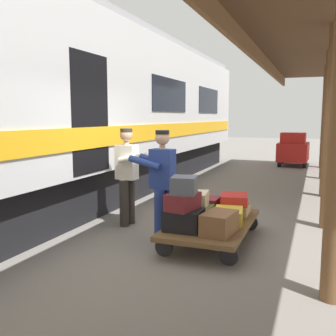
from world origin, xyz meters
The scene contains 16 objects.
ground_plane centered at (0.00, 0.00, 0.00)m, with size 60.00×60.00×0.00m, color slate.
train_car centered at (3.43, 0.00, 2.06)m, with size 3.02×21.17×4.00m.
luggage_cart centered at (-0.20, 0.04, 0.27)m, with size 1.15×2.08×0.32m.
suitcase_burgundy_valise centered at (0.05, -0.53, 0.44)m, with size 0.42×0.45×0.24m, color maroon.
suitcase_black_hardshell centered at (0.05, 0.62, 0.47)m, with size 0.51×0.45×0.30m, color black.
suitcase_tan_vintage centered at (-0.45, -0.53, 0.41)m, with size 0.41×0.46×0.17m, color tan.
suitcase_olive_duffel centered at (0.05, 0.04, 0.43)m, with size 0.48×0.44×0.21m, color brown.
suitcase_yellow_case centered at (-0.45, 0.04, 0.43)m, with size 0.41×0.55×0.21m, color gold.
suitcase_brown_leather centered at (-0.45, 0.62, 0.47)m, with size 0.37×0.56×0.30m, color brown.
suitcase_red_plastic centered at (-0.42, -0.50, 0.57)m, with size 0.42×0.52×0.16m, color #AD231E.
suitcase_cream_canvas centered at (0.04, 0.05, 0.65)m, with size 0.31×0.48×0.22m, color beige.
suitcase_maroon_trunk centered at (0.07, 0.63, 0.73)m, with size 0.33×0.50×0.23m, color maroon.
suitcase_slate_roller centered at (0.04, 0.66, 0.97)m, with size 0.33×0.37×0.24m, color #4C515B.
porter_in_overalls centered at (0.55, 0.24, 0.93)m, with size 0.69×0.47×1.70m.
porter_by_door centered at (1.41, -0.32, 0.93)m, with size 0.69×0.47×1.70m.
baggage_tug centered at (-0.77, -10.03, 0.63)m, with size 1.15×1.73×1.30m.
Camera 1 is at (-1.64, 5.55, 1.90)m, focal length 40.84 mm.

